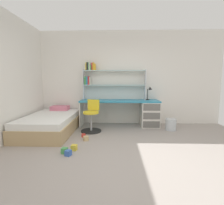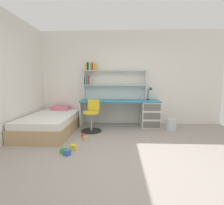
% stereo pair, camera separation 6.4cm
% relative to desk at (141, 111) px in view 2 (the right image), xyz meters
% --- Properties ---
extents(ground_plane, '(5.85, 6.17, 0.02)m').
position_rel_desk_xyz_m(ground_plane, '(-0.53, -2.25, -0.44)').
color(ground_plane, '#9E938C').
extents(room_shell, '(5.85, 6.17, 2.75)m').
position_rel_desk_xyz_m(room_shell, '(-1.79, -0.98, 0.95)').
color(room_shell, white).
rests_on(room_shell, ground_plane).
extents(desk, '(2.23, 0.62, 0.75)m').
position_rel_desk_xyz_m(desk, '(0.00, 0.00, 0.00)').
color(desk, teal).
rests_on(desk, ground_plane).
extents(bookshelf_hutch, '(1.82, 0.22, 1.08)m').
position_rel_desk_xyz_m(bookshelf_hutch, '(-1.04, 0.19, 0.98)').
color(bookshelf_hutch, silver).
rests_on(bookshelf_hutch, desk).
extents(desk_lamp, '(0.20, 0.17, 0.38)m').
position_rel_desk_xyz_m(desk_lamp, '(0.26, 0.07, 0.57)').
color(desk_lamp, black).
rests_on(desk_lamp, desk).
extents(swivel_chair, '(0.52, 0.52, 0.81)m').
position_rel_desk_xyz_m(swivel_chair, '(-1.33, -0.58, -0.10)').
color(swivel_chair, black).
rests_on(swivel_chair, ground_plane).
extents(bed_platform, '(1.16, 2.00, 0.56)m').
position_rel_desk_xyz_m(bed_platform, '(-2.35, -0.67, -0.20)').
color(bed_platform, tan).
rests_on(bed_platform, ground_plane).
extents(waste_bin, '(0.28, 0.28, 0.30)m').
position_rel_desk_xyz_m(waste_bin, '(0.74, -0.41, -0.28)').
color(waste_bin, silver).
rests_on(waste_bin, ground_plane).
extents(toy_block_natural_0, '(0.13, 0.13, 0.10)m').
position_rel_desk_xyz_m(toy_block_natural_0, '(-1.35, -1.30, -0.38)').
color(toy_block_natural_0, tan).
rests_on(toy_block_natural_0, ground_plane).
extents(toy_block_blue_1, '(0.12, 0.12, 0.10)m').
position_rel_desk_xyz_m(toy_block_blue_1, '(-1.52, -2.08, -0.38)').
color(toy_block_blue_1, '#3860B7').
rests_on(toy_block_blue_1, ground_plane).
extents(toy_block_yellow_2, '(0.11, 0.11, 0.10)m').
position_rel_desk_xyz_m(toy_block_yellow_2, '(-1.48, -1.84, -0.38)').
color(toy_block_yellow_2, gold).
rests_on(toy_block_yellow_2, ground_plane).
extents(toy_block_red_3, '(0.11, 0.11, 0.08)m').
position_rel_desk_xyz_m(toy_block_red_3, '(-1.45, -1.06, -0.39)').
color(toy_block_red_3, red).
rests_on(toy_block_red_3, ground_plane).
extents(toy_block_green_4, '(0.11, 0.11, 0.10)m').
position_rel_desk_xyz_m(toy_block_green_4, '(-1.62, -1.98, -0.38)').
color(toy_block_green_4, '#479E51').
rests_on(toy_block_green_4, ground_plane).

